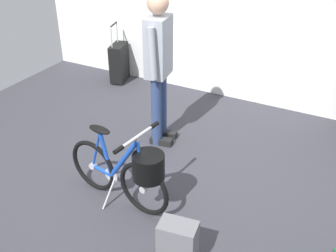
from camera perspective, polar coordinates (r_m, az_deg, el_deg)
ground_plane at (r=3.80m, az=0.51°, el=-9.09°), size 6.15×6.15×0.00m
folding_bike_foreground at (r=3.44m, az=-5.58°, el=-6.18°), size 1.07×0.53×0.76m
visitor_near_wall at (r=4.13m, az=-1.29°, el=8.84°), size 0.31×0.53×1.59m
rolling_suitcase at (r=5.89m, az=-6.83°, el=8.81°), size 0.27×0.39×0.83m
handbag_on_floor at (r=3.07m, az=1.39°, el=-16.10°), size 0.30×0.24×0.38m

